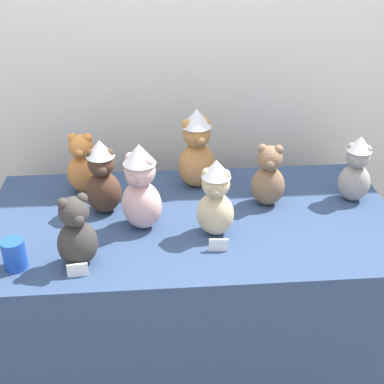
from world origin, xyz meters
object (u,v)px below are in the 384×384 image
object	(u,v)px
party_cup_blue	(14,254)
display_table	(192,291)
teddy_bear_blush	(141,188)
teddy_bear_charcoal	(77,234)
teddy_bear_cocoa	(102,178)
teddy_bear_caramel	(197,150)
teddy_bear_ginger	(83,165)
teddy_bear_ash	(356,170)
teddy_bear_sand	(216,199)
teddy_bear_mocha	(268,177)

from	to	relation	value
party_cup_blue	display_table	bearing A→B (deg)	23.11
teddy_bear_blush	teddy_bear_charcoal	size ratio (longest dim) A/B	1.28
teddy_bear_charcoal	party_cup_blue	bearing A→B (deg)	157.79
party_cup_blue	teddy_bear_cocoa	bearing A→B (deg)	51.21
teddy_bear_blush	party_cup_blue	world-z (taller)	teddy_bear_blush
teddy_bear_caramel	teddy_bear_ginger	size ratio (longest dim) A/B	1.32
teddy_bear_ash	teddy_bear_sand	bearing A→B (deg)	-137.23
teddy_bear_cocoa	party_cup_blue	size ratio (longest dim) A/B	2.85
teddy_bear_mocha	teddy_bear_caramel	xyz separation A→B (m)	(-0.28, 0.18, 0.05)
teddy_bear_ash	teddy_bear_blush	world-z (taller)	teddy_bear_blush
teddy_bear_mocha	teddy_bear_charcoal	world-z (taller)	teddy_bear_charcoal
display_table	teddy_bear_mocha	world-z (taller)	teddy_bear_mocha
teddy_bear_cocoa	teddy_bear_blush	bearing A→B (deg)	-44.23
display_table	teddy_bear_sand	world-z (taller)	teddy_bear_sand
teddy_bear_sand	teddy_bear_ginger	xyz separation A→B (m)	(-0.52, 0.37, -0.02)
teddy_bear_caramel	teddy_bear_sand	world-z (taller)	teddy_bear_caramel
display_table	teddy_bear_ash	xyz separation A→B (m)	(0.68, 0.09, 0.51)
teddy_bear_blush	teddy_bear_charcoal	world-z (taller)	teddy_bear_blush
display_table	teddy_bear_ash	distance (m)	0.86
teddy_bear_sand	party_cup_blue	world-z (taller)	teddy_bear_sand
teddy_bear_ginger	teddy_bear_blush	distance (m)	0.39
display_table	teddy_bear_blush	size ratio (longest dim) A/B	4.67
teddy_bear_ash	teddy_bear_charcoal	size ratio (longest dim) A/B	1.06
teddy_bear_caramel	teddy_bear_ginger	xyz separation A→B (m)	(-0.48, -0.02, -0.05)
teddy_bear_sand	teddy_bear_charcoal	size ratio (longest dim) A/B	1.13
display_table	party_cup_blue	size ratio (longest dim) A/B	14.85
teddy_bear_blush	teddy_bear_charcoal	bearing A→B (deg)	-104.56
display_table	party_cup_blue	xyz separation A→B (m)	(-0.63, -0.27, 0.43)
teddy_bear_ash	teddy_bear_cocoa	bearing A→B (deg)	-155.55
display_table	teddy_bear_caramel	xyz separation A→B (m)	(0.04, 0.27, 0.55)
display_table	teddy_bear_sand	size ratio (longest dim) A/B	5.27
teddy_bear_sand	party_cup_blue	distance (m)	0.73
teddy_bear_mocha	teddy_bear_charcoal	size ratio (longest dim) A/B	0.99
teddy_bear_ash	teddy_bear_charcoal	xyz separation A→B (m)	(-1.10, -0.36, -0.01)
teddy_bear_cocoa	teddy_bear_charcoal	size ratio (longest dim) A/B	1.15
teddy_bear_mocha	teddy_bear_ash	world-z (taller)	teddy_bear_ash
teddy_bear_caramel	teddy_bear_sand	xyz separation A→B (m)	(0.04, -0.38, -0.02)
teddy_bear_cocoa	teddy_bear_caramel	xyz separation A→B (m)	(0.39, 0.19, 0.02)
teddy_bear_mocha	teddy_bear_sand	bearing A→B (deg)	-126.66
teddy_bear_charcoal	teddy_bear_ginger	bearing A→B (deg)	70.47
teddy_bear_ginger	teddy_bear_charcoal	size ratio (longest dim) A/B	1.00
teddy_bear_cocoa	teddy_bear_sand	bearing A→B (deg)	-29.10
teddy_bear_cocoa	teddy_bear_sand	distance (m)	0.47
teddy_bear_mocha	teddy_bear_caramel	distance (m)	0.33
teddy_bear_mocha	teddy_bear_cocoa	world-z (taller)	teddy_bear_cocoa
teddy_bear_caramel	teddy_bear_sand	bearing A→B (deg)	-96.22
teddy_bear_ash	party_cup_blue	distance (m)	1.37
teddy_bear_mocha	teddy_bear_charcoal	distance (m)	0.81
teddy_bear_blush	teddy_bear_caramel	bearing A→B (deg)	82.65
teddy_bear_sand	teddy_bear_ginger	world-z (taller)	teddy_bear_sand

